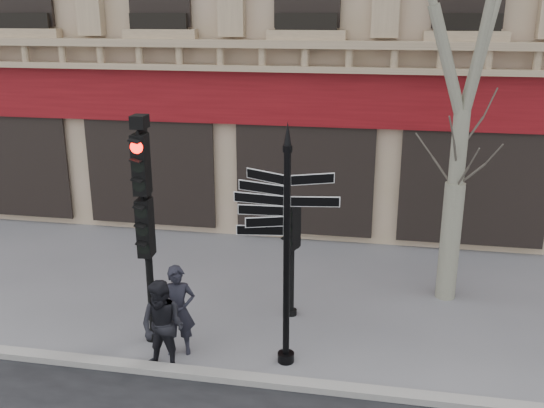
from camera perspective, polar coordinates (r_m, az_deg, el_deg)
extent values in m
plane|color=slate|center=(11.08, -0.51, -12.46)|extent=(80.00, 80.00, 0.00)
cube|color=gray|center=(9.89, -2.13, -16.17)|extent=(80.00, 0.25, 0.12)
cube|color=#5C090E|center=(14.53, 3.19, 9.89)|extent=(28.00, 0.25, 1.30)
cube|color=#917A5E|center=(14.21, 3.14, 13.65)|extent=(28.00, 0.35, 0.74)
cylinder|color=black|center=(9.60, 1.38, -5.52)|extent=(0.11, 0.11, 3.57)
cylinder|color=black|center=(10.39, 1.31, -14.20)|extent=(0.28, 0.28, 0.16)
cone|color=black|center=(8.98, 1.48, 6.67)|extent=(0.12, 0.12, 0.36)
cylinder|color=black|center=(10.46, -11.63, -3.58)|extent=(0.13, 0.13, 3.68)
cylinder|color=black|center=(11.21, -11.07, -12.01)|extent=(0.27, 0.27, 0.15)
cube|color=black|center=(10.36, -11.73, -2.09)|extent=(0.46, 0.34, 1.00)
cube|color=black|center=(10.05, -12.11, 3.72)|extent=(0.46, 0.34, 1.00)
sphere|color=#FF0C05|center=(10.00, -12.21, 5.21)|extent=(0.21, 0.21, 0.21)
cube|color=black|center=(9.92, -12.37, 7.58)|extent=(0.25, 0.31, 0.21)
cylinder|color=black|center=(11.36, 1.87, -5.38)|extent=(0.11, 0.11, 2.23)
cylinder|color=black|center=(11.82, 1.82, -10.08)|extent=(0.23, 0.23, 0.13)
cube|color=black|center=(11.11, 1.91, -2.09)|extent=(0.45, 0.39, 0.85)
cylinder|color=gray|center=(12.54, 16.41, -3.41)|extent=(0.39, 0.39, 2.41)
cylinder|color=gray|center=(12.02, 17.17, 4.91)|extent=(0.31, 0.31, 1.53)
imported|color=black|center=(10.39, -8.82, -9.89)|extent=(0.67, 0.54, 1.59)
imported|color=black|center=(9.97, -10.26, -11.33)|extent=(0.84, 0.70, 1.56)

